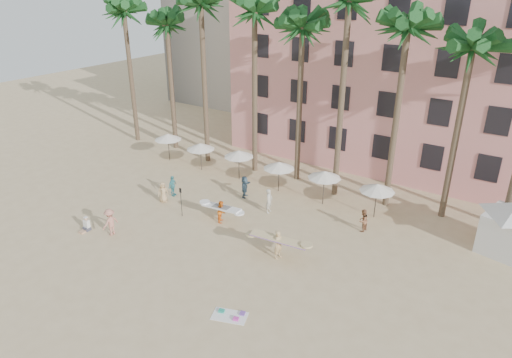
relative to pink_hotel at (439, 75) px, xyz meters
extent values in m
plane|color=#D1B789|center=(-7.00, -26.00, -8.00)|extent=(120.00, 120.00, 0.00)
cube|color=#E09088|center=(0.00, 0.00, 0.00)|extent=(35.00, 14.00, 16.00)
cylinder|color=brown|center=(-27.00, -11.00, -1.50)|extent=(0.44, 0.44, 13.00)
cylinder|color=brown|center=(-22.00, -10.50, -2.00)|extent=(0.44, 0.44, 12.00)
cylinder|color=brown|center=(-17.00, -11.50, -1.00)|extent=(0.44, 0.44, 14.00)
cylinder|color=brown|center=(-12.00, -11.00, -1.25)|extent=(0.44, 0.44, 13.50)
cylinder|color=brown|center=(-8.00, -10.50, -1.75)|extent=(0.44, 0.44, 12.50)
cylinder|color=brown|center=(-4.00, -11.50, -0.75)|extent=(0.44, 0.44, 14.50)
cylinder|color=brown|center=(0.00, -11.00, -1.50)|extent=(0.44, 0.44, 13.00)
cylinder|color=brown|center=(4.00, -10.50, -2.00)|extent=(0.44, 0.44, 12.00)
cylinder|color=#332B23|center=(-20.00, -13.50, -6.75)|extent=(0.07, 0.07, 2.50)
cone|color=white|center=(-20.00, -13.50, -5.65)|extent=(2.50, 2.50, 0.55)
cylinder|color=#332B23|center=(-16.00, -13.60, -6.80)|extent=(0.07, 0.07, 2.40)
cone|color=white|center=(-16.00, -13.60, -5.75)|extent=(2.50, 2.50, 0.55)
cylinder|color=#332B23|center=(-12.00, -13.40, -6.75)|extent=(0.07, 0.07, 2.50)
cone|color=white|center=(-12.00, -13.40, -5.65)|extent=(2.50, 2.50, 0.55)
cylinder|color=#332B23|center=(-8.00, -13.50, -6.80)|extent=(0.07, 0.07, 2.40)
cone|color=white|center=(-8.00, -13.50, -5.75)|extent=(2.50, 2.50, 0.55)
cylinder|color=#332B23|center=(-4.00, -13.60, -6.70)|extent=(0.07, 0.07, 2.60)
cone|color=white|center=(-4.00, -13.60, -5.55)|extent=(2.50, 2.50, 0.55)
cylinder|color=#332B23|center=(0.00, -13.40, -6.75)|extent=(0.07, 0.07, 2.50)
cone|color=white|center=(0.00, -13.40, -5.65)|extent=(2.50, 2.50, 0.55)
cube|color=silver|center=(8.59, -13.14, -6.70)|extent=(3.58, 3.58, 2.60)
cube|color=white|center=(-2.36, -27.63, -7.99)|extent=(2.03, 1.54, 0.02)
cube|color=teal|center=(-2.89, -27.61, -7.93)|extent=(0.37, 0.34, 0.10)
cube|color=#D33AB1|center=(-1.91, -27.69, -7.92)|extent=(0.34, 0.30, 0.12)
cube|color=purple|center=(-1.89, -27.15, -7.94)|extent=(0.34, 0.37, 0.08)
imported|color=tan|center=(-3.04, -21.71, -7.05)|extent=(0.54, 0.75, 1.89)
cube|color=#D0B882|center=(-3.04, -21.71, -6.67)|extent=(3.58, 1.52, 0.41)
imported|color=orange|center=(-8.74, -20.03, -7.20)|extent=(0.87, 0.96, 1.60)
cube|color=white|center=(-8.74, -20.03, -6.88)|extent=(3.01, 0.79, 0.31)
imported|color=brown|center=(0.02, -15.75, -7.20)|extent=(0.71, 0.86, 1.61)
imported|color=tan|center=(-14.36, -20.08, -7.19)|extent=(0.89, 0.95, 1.63)
imported|color=teal|center=(-14.49, -18.88, -7.16)|extent=(0.57, 1.04, 1.68)
imported|color=#354D5E|center=(-9.64, -15.91, -7.12)|extent=(0.99, 1.71, 1.75)
imported|color=beige|center=(-6.70, -17.00, -7.07)|extent=(0.53, 0.73, 1.87)
imported|color=tan|center=(-13.79, -25.57, -7.05)|extent=(0.71, 1.23, 1.90)
cylinder|color=black|center=(-11.62, -21.00, -6.95)|extent=(0.04, 0.04, 2.10)
cube|color=black|center=(-11.62, -21.00, -5.95)|extent=(0.18, 0.03, 0.35)
cube|color=#3F3F4C|center=(-15.65, -26.16, -7.88)|extent=(0.44, 0.41, 0.23)
cube|color=tan|center=(-15.65, -26.50, -7.94)|extent=(0.39, 0.44, 0.12)
cube|color=white|center=(-15.65, -26.11, -7.51)|extent=(0.43, 0.25, 0.54)
sphere|color=tan|center=(-15.65, -26.11, -7.12)|extent=(0.23, 0.23, 0.23)
camera|label=1|loc=(9.03, -42.20, 7.93)|focal=32.00mm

